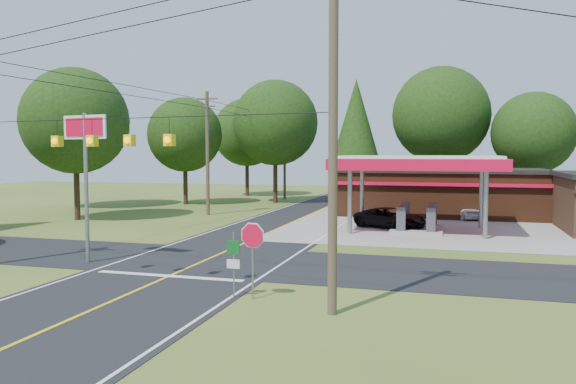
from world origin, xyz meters
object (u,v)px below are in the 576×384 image
(gas_canopy, at_px, (418,165))
(big_stop_sign, at_px, (85,152))
(octagonal_stop_sign, at_px, (252,241))
(suv_car, at_px, (390,218))
(sedan_car, at_px, (463,209))

(gas_canopy, distance_m, big_stop_sign, 20.54)
(gas_canopy, distance_m, octagonal_stop_sign, 19.67)
(suv_car, distance_m, big_stop_sign, 20.44)
(big_stop_sign, xyz_separation_m, octagonal_stop_sign, (9.50, -4.00, -3.08))
(big_stop_sign, bearing_deg, octagonal_stop_sign, -22.86)
(gas_canopy, height_order, octagonal_stop_sign, gas_canopy)
(gas_canopy, relative_size, sedan_car, 2.43)
(suv_car, relative_size, big_stop_sign, 0.71)
(sedan_car, distance_m, big_stop_sign, 28.94)
(big_stop_sign, bearing_deg, suv_car, 52.39)
(suv_car, distance_m, octagonal_stop_sign, 20.04)
(sedan_car, xyz_separation_m, big_stop_sign, (-17.00, -23.01, 4.36))
(octagonal_stop_sign, bearing_deg, suv_car, 82.30)
(gas_canopy, bearing_deg, octagonal_stop_sign, -103.31)
(gas_canopy, xyz_separation_m, octagonal_stop_sign, (-4.50, -19.01, -2.24))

